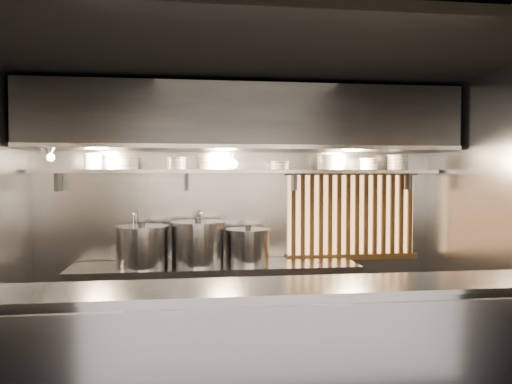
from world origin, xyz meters
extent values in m
plane|color=black|center=(0.00, 0.00, 2.80)|extent=(4.50, 4.50, 0.00)
plane|color=gray|center=(0.00, 1.50, 1.40)|extent=(4.50, 0.00, 4.50)
plane|color=gray|center=(2.25, 0.00, 1.40)|extent=(0.00, 3.00, 3.00)
cube|color=#97979C|center=(0.00, -0.95, 0.55)|extent=(4.50, 0.50, 1.10)
cube|color=#97979C|center=(0.00, -0.95, 1.11)|extent=(4.50, 0.56, 0.03)
cube|color=#97979C|center=(-0.30, 1.13, 0.45)|extent=(3.00, 0.70, 0.90)
cube|color=#97979C|center=(0.00, 1.32, 1.88)|extent=(4.40, 0.34, 0.04)
cube|color=#2D2D30|center=(0.00, 1.10, 2.42)|extent=(4.40, 0.80, 0.65)
cube|color=#97979C|center=(0.00, 0.70, 2.12)|extent=(4.40, 0.03, 0.04)
cube|color=#FFBC72|center=(1.30, 1.48, 1.38)|extent=(1.50, 0.02, 0.92)
cube|color=brown|center=(1.30, 1.43, 1.87)|extent=(1.56, 0.06, 0.06)
cube|color=brown|center=(1.30, 1.43, 0.89)|extent=(1.56, 0.06, 0.06)
cube|color=brown|center=(0.60, 1.43, 1.38)|extent=(0.04, 0.04, 0.92)
cube|color=brown|center=(0.71, 1.43, 1.38)|extent=(0.04, 0.04, 0.92)
cube|color=brown|center=(0.82, 1.43, 1.38)|extent=(0.04, 0.04, 0.92)
cube|color=brown|center=(0.93, 1.43, 1.38)|extent=(0.04, 0.04, 0.92)
cube|color=brown|center=(1.03, 1.43, 1.38)|extent=(0.04, 0.04, 0.92)
cube|color=brown|center=(1.14, 1.43, 1.38)|extent=(0.04, 0.04, 0.92)
cube|color=brown|center=(1.25, 1.43, 1.38)|extent=(0.04, 0.04, 0.92)
cube|color=brown|center=(1.35, 1.43, 1.38)|extent=(0.04, 0.04, 0.92)
cube|color=brown|center=(1.46, 1.43, 1.38)|extent=(0.04, 0.04, 0.92)
cube|color=brown|center=(1.57, 1.43, 1.38)|extent=(0.04, 0.04, 0.92)
cube|color=brown|center=(1.68, 1.43, 1.38)|extent=(0.04, 0.04, 0.92)
cube|color=brown|center=(1.78, 1.43, 1.38)|extent=(0.04, 0.04, 0.92)
cube|color=brown|center=(1.89, 1.43, 1.38)|extent=(0.04, 0.04, 0.92)
cube|color=brown|center=(2.00, 1.43, 1.38)|extent=(0.04, 0.04, 0.92)
cylinder|color=silver|center=(-1.15, 1.45, 1.19)|extent=(0.03, 0.03, 0.48)
sphere|color=silver|center=(-1.15, 1.45, 1.43)|extent=(0.04, 0.04, 0.04)
cylinder|color=silver|center=(-1.15, 1.32, 1.43)|extent=(0.03, 0.26, 0.03)
sphere|color=silver|center=(-1.15, 1.19, 1.43)|extent=(0.04, 0.04, 0.04)
cylinder|color=silver|center=(-1.15, 1.19, 1.36)|extent=(0.03, 0.03, 0.14)
cylinder|color=silver|center=(-0.45, 1.45, 1.19)|extent=(0.03, 0.03, 0.48)
sphere|color=silver|center=(-0.45, 1.45, 1.43)|extent=(0.04, 0.04, 0.04)
cylinder|color=silver|center=(-0.45, 1.32, 1.43)|extent=(0.03, 0.26, 0.03)
sphere|color=silver|center=(-0.45, 1.19, 1.43)|extent=(0.04, 0.04, 0.04)
cylinder|color=silver|center=(-0.45, 1.19, 1.36)|extent=(0.03, 0.03, 0.14)
cone|color=#97979C|center=(-1.90, 0.85, 2.07)|extent=(0.25, 0.27, 0.20)
sphere|color=#FFE0B2|center=(-1.87, 0.83, 2.01)|extent=(0.07, 0.07, 0.07)
cylinder|color=#2D2D30|center=(-1.90, 0.95, 2.15)|extent=(0.02, 0.22, 0.02)
cylinder|color=#2D2D30|center=(-0.10, 1.20, 2.04)|extent=(0.01, 0.01, 0.12)
sphere|color=#FFE0B2|center=(-0.10, 1.20, 1.96)|extent=(0.09, 0.09, 0.09)
cylinder|color=#97979C|center=(-1.05, 1.09, 1.10)|extent=(0.55, 0.55, 0.39)
cylinder|color=#97979C|center=(-1.05, 1.09, 1.31)|extent=(0.58, 0.58, 0.03)
cylinder|color=#2D2D30|center=(-1.05, 1.09, 1.34)|extent=(0.06, 0.06, 0.04)
cylinder|color=#97979C|center=(-0.48, 1.14, 1.11)|extent=(0.63, 0.63, 0.42)
cylinder|color=#97979C|center=(-0.48, 1.14, 1.34)|extent=(0.67, 0.67, 0.03)
cylinder|color=#2D2D30|center=(-0.48, 1.14, 1.37)|extent=(0.06, 0.06, 0.04)
cylinder|color=#97979C|center=(0.05, 1.17, 1.07)|extent=(0.58, 0.58, 0.33)
cylinder|color=#97979C|center=(0.05, 1.17, 1.25)|extent=(0.61, 0.61, 0.03)
cylinder|color=#2D2D30|center=(0.05, 1.17, 1.28)|extent=(0.06, 0.06, 0.04)
cylinder|color=white|center=(-1.57, 1.32, 1.92)|extent=(0.18, 0.18, 0.03)
cylinder|color=white|center=(-1.57, 1.32, 1.96)|extent=(0.18, 0.18, 0.03)
cylinder|color=white|center=(-1.57, 1.32, 2.00)|extent=(0.18, 0.18, 0.03)
cylinder|color=white|center=(-1.57, 1.32, 2.03)|extent=(0.18, 0.18, 0.03)
cylinder|color=white|center=(-1.57, 1.32, 2.06)|extent=(0.20, 0.20, 0.01)
cylinder|color=white|center=(-1.22, 1.32, 1.92)|extent=(0.23, 0.23, 0.03)
cylinder|color=white|center=(-1.22, 1.32, 1.96)|extent=(0.23, 0.23, 0.03)
cylinder|color=white|center=(-1.22, 1.32, 2.00)|extent=(0.23, 0.23, 0.03)
cylinder|color=white|center=(-1.22, 1.32, 2.02)|extent=(0.24, 0.24, 0.01)
cylinder|color=white|center=(-0.71, 1.32, 1.92)|extent=(0.20, 0.20, 0.03)
cylinder|color=white|center=(-0.71, 1.32, 1.96)|extent=(0.20, 0.20, 0.03)
cylinder|color=white|center=(-0.71, 1.32, 2.00)|extent=(0.20, 0.20, 0.03)
cylinder|color=white|center=(-0.71, 1.32, 2.02)|extent=(0.22, 0.22, 0.01)
cylinder|color=white|center=(-0.39, 1.32, 1.92)|extent=(0.18, 0.18, 0.03)
cylinder|color=white|center=(-0.39, 1.32, 1.96)|extent=(0.18, 0.18, 0.03)
cylinder|color=white|center=(-0.39, 1.32, 2.00)|extent=(0.18, 0.18, 0.03)
cylinder|color=white|center=(-0.39, 1.32, 2.03)|extent=(0.18, 0.18, 0.03)
cylinder|color=white|center=(-0.39, 1.32, 2.06)|extent=(0.20, 0.20, 0.01)
cylinder|color=white|center=(0.43, 1.32, 1.92)|extent=(0.20, 0.20, 0.03)
cylinder|color=white|center=(0.43, 1.32, 1.96)|extent=(0.20, 0.20, 0.03)
cylinder|color=white|center=(0.43, 1.32, 1.99)|extent=(0.21, 0.21, 0.01)
cylinder|color=white|center=(0.96, 1.32, 1.92)|extent=(0.23, 0.23, 0.03)
cylinder|color=white|center=(0.96, 1.32, 1.96)|extent=(0.23, 0.23, 0.03)
cylinder|color=white|center=(0.96, 1.32, 2.00)|extent=(0.23, 0.23, 0.03)
cylinder|color=white|center=(0.96, 1.32, 2.03)|extent=(0.23, 0.23, 0.03)
cylinder|color=white|center=(0.96, 1.32, 2.06)|extent=(0.24, 0.24, 0.01)
cylinder|color=white|center=(1.45, 1.32, 1.92)|extent=(0.19, 0.19, 0.03)
cylinder|color=white|center=(1.45, 1.32, 1.96)|extent=(0.19, 0.19, 0.03)
cylinder|color=white|center=(1.45, 1.32, 2.00)|extent=(0.19, 0.19, 0.03)
cylinder|color=white|center=(1.45, 1.32, 2.02)|extent=(0.21, 0.21, 0.01)
cylinder|color=white|center=(1.79, 1.32, 1.92)|extent=(0.23, 0.23, 0.03)
cylinder|color=white|center=(1.79, 1.32, 1.96)|extent=(0.23, 0.23, 0.03)
cylinder|color=white|center=(1.79, 1.32, 2.00)|extent=(0.23, 0.23, 0.03)
cylinder|color=white|center=(1.79, 1.32, 2.03)|extent=(0.23, 0.23, 0.03)
cylinder|color=white|center=(1.79, 1.32, 2.06)|extent=(0.24, 0.24, 0.01)
camera|label=1|loc=(-0.57, -4.11, 1.85)|focal=35.00mm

